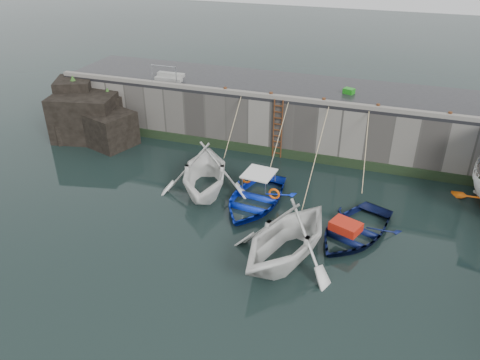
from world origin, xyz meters
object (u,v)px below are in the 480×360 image
(boat_near_blue, at_px, (254,202))
(boat_near_navy, at_px, (353,234))
(bollard_b, at_px, (271,95))
(boat_near_blacktrim, at_px, (286,258))
(fish_crate, at_px, (349,91))
(bollard_c, at_px, (324,101))
(boat_near_white, at_px, (205,190))
(bollard_a, at_px, (225,90))
(ladder, at_px, (278,129))
(bollard_d, at_px, (378,107))
(bollard_e, at_px, (450,115))

(boat_near_blue, bearing_deg, boat_near_navy, -7.21)
(bollard_b, bearing_deg, boat_near_navy, -49.05)
(boat_near_blacktrim, relative_size, bollard_b, 18.10)
(fish_crate, bearing_deg, boat_near_blacktrim, -72.05)
(boat_near_navy, bearing_deg, bollard_c, 134.10)
(fish_crate, bearing_deg, boat_near_navy, -57.47)
(boat_near_white, xyz_separation_m, boat_near_blacktrim, (4.83, -3.68, 0.00))
(boat_near_blue, xyz_separation_m, bollard_a, (-3.28, 5.11, 3.30))
(boat_near_blue, bearing_deg, fish_crate, 72.95)
(ladder, bearing_deg, boat_near_blue, -86.61)
(bollard_d, distance_m, bollard_e, 3.20)
(ladder, distance_m, bollard_a, 3.47)
(boat_near_blacktrim, relative_size, bollard_d, 18.10)
(boat_near_navy, bearing_deg, boat_near_white, -169.24)
(ladder, xyz_separation_m, bollard_b, (-0.50, 0.34, 1.71))
(bollard_c, bearing_deg, bollard_e, 0.00)
(bollard_b, distance_m, bollard_d, 5.30)
(bollard_d, bearing_deg, boat_near_blacktrim, -104.54)
(fish_crate, relative_size, bollard_c, 1.90)
(boat_near_navy, height_order, fish_crate, fish_crate)
(bollard_c, height_order, bollard_d, same)
(boat_near_white, bearing_deg, bollard_b, 52.51)
(boat_near_blue, distance_m, boat_near_blacktrim, 4.10)
(bollard_d, xyz_separation_m, bollard_e, (3.20, 0.00, 0.00))
(boat_near_white, bearing_deg, boat_near_navy, -27.98)
(ladder, distance_m, bollard_e, 8.19)
(bollard_b, bearing_deg, boat_near_white, -109.82)
(boat_near_blacktrim, distance_m, bollard_e, 10.60)
(bollard_e, bearing_deg, bollard_d, 180.00)
(ladder, relative_size, bollard_b, 11.43)
(boat_near_navy, relative_size, bollard_c, 15.84)
(fish_crate, xyz_separation_m, bollard_d, (1.63, -1.94, 0.01))
(bollard_d, bearing_deg, boat_near_white, -145.58)
(bollard_e, bearing_deg, boat_near_blue, -146.49)
(boat_near_blacktrim, bearing_deg, boat_near_white, 161.20)
(boat_near_blacktrim, distance_m, boat_near_navy, 3.25)
(bollard_b, relative_size, bollard_d, 1.00)
(boat_near_blue, xyz_separation_m, boat_near_blacktrim, (2.31, -3.39, 0.00))
(boat_near_white, height_order, bollard_c, bollard_c)
(fish_crate, height_order, bollard_c, bollard_c)
(boat_near_blue, height_order, bollard_a, bollard_a)
(fish_crate, bearing_deg, bollard_c, -95.41)
(bollard_b, xyz_separation_m, bollard_e, (8.50, 0.00, 0.00))
(boat_near_blacktrim, height_order, bollard_d, bollard_d)
(boat_near_navy, bearing_deg, boat_near_blue, -171.34)
(boat_near_white, xyz_separation_m, bollard_d, (7.04, 4.82, 3.30))
(boat_near_white, distance_m, boat_near_blue, 2.54)
(boat_near_blue, bearing_deg, boat_near_blacktrim, -50.51)
(boat_near_white, relative_size, bollard_c, 17.74)
(boat_near_white, bearing_deg, boat_near_blue, -24.15)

